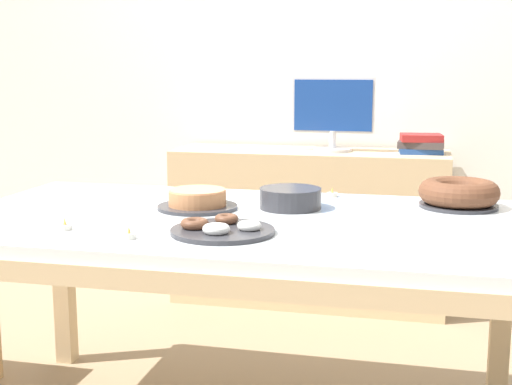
{
  "coord_description": "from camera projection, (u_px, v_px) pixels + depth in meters",
  "views": [
    {
      "loc": [
        0.58,
        -2.16,
        1.24
      ],
      "look_at": [
        0.04,
        0.12,
        0.83
      ],
      "focal_mm": 50.0,
      "sensor_mm": 36.0,
      "label": 1
    }
  ],
  "objects": [
    {
      "name": "book_stack",
      "position": [
        421.0,
        144.0,
        3.58
      ],
      "size": [
        0.23,
        0.18,
        0.1
      ],
      "color": "#23478C",
      "rests_on": "sideboard"
    },
    {
      "name": "tealight_left_edge",
      "position": [
        129.0,
        235.0,
        1.99
      ],
      "size": [
        0.04,
        0.04,
        0.04
      ],
      "color": "silver",
      "rests_on": "dining_table"
    },
    {
      "name": "plate_stack",
      "position": [
        290.0,
        198.0,
        2.42
      ],
      "size": [
        0.21,
        0.21,
        0.07
      ],
      "color": "#333338",
      "rests_on": "dining_table"
    },
    {
      "name": "cake_golden_bundt",
      "position": [
        459.0,
        194.0,
        2.43
      ],
      "size": [
        0.27,
        0.27,
        0.09
      ],
      "color": "#333338",
      "rests_on": "dining_table"
    },
    {
      "name": "wall_back",
      "position": [
        320.0,
        56.0,
        3.92
      ],
      "size": [
        8.0,
        0.1,
        2.6
      ],
      "primitive_type": "cube",
      "color": "white",
      "rests_on": "ground"
    },
    {
      "name": "tealight_right_edge",
      "position": [
        65.0,
        226.0,
        2.1
      ],
      "size": [
        0.04,
        0.04,
        0.04
      ],
      "color": "silver",
      "rests_on": "dining_table"
    },
    {
      "name": "dining_table",
      "position": [
        236.0,
        241.0,
        2.3
      ],
      "size": [
        1.88,
        1.05,
        0.77
      ],
      "color": "silver",
      "rests_on": "ground"
    },
    {
      "name": "cake_chocolate_round",
      "position": [
        197.0,
        200.0,
        2.41
      ],
      "size": [
        0.27,
        0.27,
        0.07
      ],
      "color": "#333338",
      "rests_on": "dining_table"
    },
    {
      "name": "sideboard",
      "position": [
        309.0,
        226.0,
        3.78
      ],
      "size": [
        1.42,
        0.44,
        0.81
      ],
      "color": "#D1B284",
      "rests_on": "ground"
    },
    {
      "name": "tealight_near_cakes",
      "position": [
        332.0,
        194.0,
        2.64
      ],
      "size": [
        0.04,
        0.04,
        0.04
      ],
      "color": "silver",
      "rests_on": "dining_table"
    },
    {
      "name": "computer_monitor",
      "position": [
        333.0,
        114.0,
        3.65
      ],
      "size": [
        0.42,
        0.2,
        0.38
      ],
      "color": "silver",
      "rests_on": "sideboard"
    },
    {
      "name": "pastry_platter",
      "position": [
        221.0,
        229.0,
        2.06
      ],
      "size": [
        0.3,
        0.3,
        0.04
      ],
      "color": "#333338",
      "rests_on": "dining_table"
    }
  ]
}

